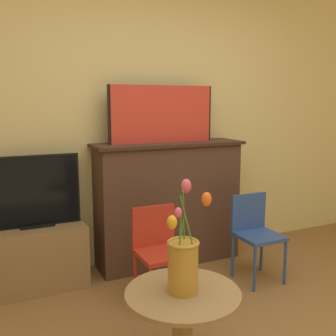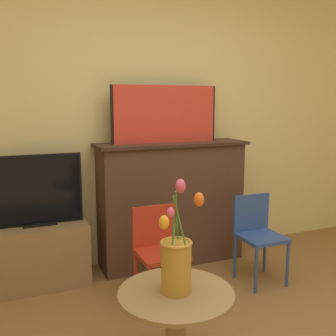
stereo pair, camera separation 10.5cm
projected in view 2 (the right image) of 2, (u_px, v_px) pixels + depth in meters
wall_back at (147, 111)px, 3.50m from camera, size 8.00×0.06×2.70m
fireplace_mantel at (171, 201)px, 3.49m from camera, size 1.33×0.40×1.08m
painting at (165, 114)px, 3.35m from camera, size 0.95×0.03×0.49m
tv_stand at (42, 255)px, 3.09m from camera, size 0.70×0.40×0.49m
tv_monitor at (38, 191)px, 3.01m from camera, size 0.66×0.12×0.55m
chair_red at (159, 247)px, 2.80m from camera, size 0.33×0.33×0.69m
chair_blue at (257, 231)px, 3.15m from camera, size 0.33×0.33×0.69m
side_table at (176, 323)px, 1.98m from camera, size 0.58×0.58×0.50m
vase_tulips at (176, 260)px, 1.93m from camera, size 0.21×0.24×0.55m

